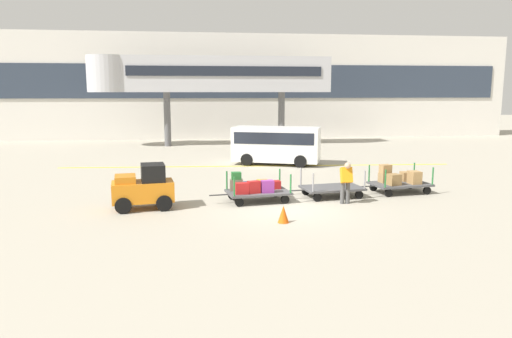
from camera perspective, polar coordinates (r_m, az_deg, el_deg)
ground_plane at (r=17.14m, az=3.36°, el=-4.62°), size 120.00×120.00×0.00m
apron_lead_line at (r=26.49m, az=0.10°, el=0.36°), size 21.48×1.59×0.01m
terminal_building at (r=42.45m, az=-3.12°, el=9.73°), size 49.74×2.51×8.87m
jet_bridge at (r=36.37m, az=-6.46°, el=11.02°), size 17.75×3.00×6.60m
baggage_tug at (r=17.28m, az=-13.18°, el=-2.19°), size 2.23×1.48×1.58m
baggage_cart_lead at (r=17.96m, az=-0.04°, el=-2.33°), size 3.07×1.71×1.10m
baggage_cart_middle at (r=19.00m, az=8.98°, el=-2.27°), size 3.07×1.71×1.10m
baggage_cart_tail at (r=20.37m, az=16.64°, el=-1.27°), size 3.07×1.71×1.14m
baggage_handler at (r=17.81m, az=10.63°, el=-1.39°), size 0.41×0.44×1.56m
shuttle_van at (r=26.99m, az=2.43°, el=3.16°), size 5.16×3.42×2.10m
safety_cone_near at (r=15.20m, az=3.27°, el=-5.37°), size 0.36×0.36×0.55m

